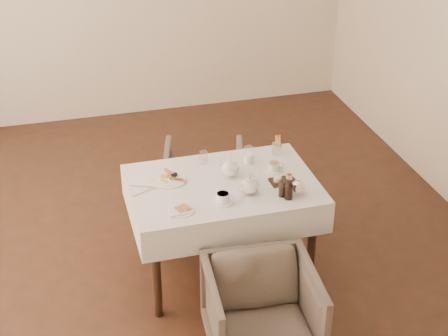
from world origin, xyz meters
TOP-DOWN VIEW (x-y plane):
  - table at (0.14, -0.44)m, footprint 1.28×0.88m
  - armchair_near at (0.16, -1.29)m, footprint 0.71×0.73m
  - armchair_far at (0.20, 0.36)m, footprint 0.77×0.78m
  - breakfast_plate at (-0.21, -0.30)m, footprint 0.26×0.26m
  - side_plate at (-0.21, -0.72)m, footprint 0.16×0.16m
  - teapot_centre at (0.21, -0.37)m, footprint 0.21×0.18m
  - teapot_front at (0.27, -0.62)m, footprint 0.19×0.16m
  - creamer at (0.39, -0.23)m, footprint 0.07×0.07m
  - teacup_near at (0.07, -0.68)m, footprint 0.14×0.14m
  - teacup_far at (0.53, -0.37)m, footprint 0.13×0.13m
  - glass_left at (0.08, -0.13)m, footprint 0.07×0.07m
  - glass_mid at (0.33, -0.53)m, footprint 0.08×0.08m
  - glass_right at (0.41, -0.16)m, footprint 0.08×0.08m
  - condiment_board at (0.54, -0.54)m, footprint 0.18×0.12m
  - pepper_mill_left at (0.47, -0.71)m, footprint 0.07×0.07m
  - pepper_mill_right at (0.50, -0.75)m, footprint 0.08×0.08m
  - silver_pot at (0.58, -0.71)m, footprint 0.11×0.09m
  - fries_cup at (0.63, -0.15)m, footprint 0.07×0.07m
  - cutlery_fork at (-0.39, -0.36)m, footprint 0.19×0.10m
  - cutlery_knife at (-0.40, -0.42)m, footprint 0.17×0.09m

SIDE VIEW (x-z plane):
  - armchair_far at x=0.20m, z-range 0.00..0.59m
  - armchair_near at x=0.16m, z-range 0.00..0.62m
  - table at x=0.14m, z-range 0.26..1.02m
  - cutlery_knife at x=-0.40m, z-range 0.76..0.76m
  - cutlery_fork at x=-0.39m, z-range 0.76..0.76m
  - side_plate at x=-0.21m, z-range 0.75..0.77m
  - breakfast_plate at x=-0.21m, z-range 0.75..0.78m
  - condiment_board at x=0.54m, z-range 0.75..0.79m
  - teacup_far at x=0.53m, z-range 0.75..0.82m
  - teacup_near at x=0.07m, z-range 0.75..0.82m
  - creamer at x=0.39m, z-range 0.76..0.83m
  - glass_left at x=0.08m, z-range 0.76..0.84m
  - glass_mid at x=0.33m, z-range 0.76..0.85m
  - glass_right at x=0.41m, z-range 0.76..0.85m
  - pepper_mill_left at x=0.47m, z-range 0.76..0.88m
  - silver_pot at x=0.58m, z-range 0.76..0.88m
  - pepper_mill_right at x=0.50m, z-range 0.76..0.88m
  - teapot_front at x=0.27m, z-range 0.76..0.88m
  - fries_cup at x=0.63m, z-range 0.75..0.90m
  - teapot_centre at x=0.21m, z-range 0.76..0.89m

